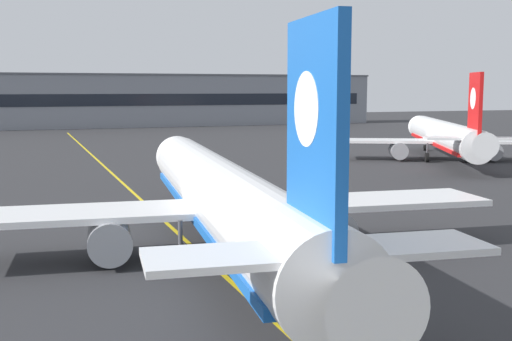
# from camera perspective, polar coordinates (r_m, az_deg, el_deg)

# --- Properties ---
(ground_plane) EXTENTS (400.00, 400.00, 0.00)m
(ground_plane) POSITION_cam_1_polar(r_m,az_deg,el_deg) (25.33, 3.36, -14.60)
(ground_plane) COLOR #2D2D30
(taxiway_centreline) EXTENTS (0.94, 180.00, 0.01)m
(taxiway_centreline) POSITION_cam_1_polar(r_m,az_deg,el_deg) (53.23, -9.61, -3.01)
(taxiway_centreline) COLOR yellow
(taxiway_centreline) RESTS_ON ground
(airliner_foreground) EXTENTS (32.33, 41.51, 11.65)m
(airliner_foreground) POSITION_cam_1_polar(r_m,az_deg,el_deg) (36.11, -2.99, -2.39)
(airliner_foreground) COLOR white
(airliner_foreground) RESTS_ON ground
(airliner_background) EXTENTS (29.46, 36.93, 11.05)m
(airliner_background) POSITION_cam_1_polar(r_m,az_deg,el_deg) (87.10, 16.28, 2.91)
(airliner_background) COLOR white
(airliner_background) RESTS_ON ground
(safety_cone_by_nose_gear) EXTENTS (0.44, 0.44, 0.55)m
(safety_cone_by_nose_gear) POSITION_cam_1_polar(r_m,az_deg,el_deg) (52.73, -6.82, -2.77)
(safety_cone_by_nose_gear) COLOR orange
(safety_cone_by_nose_gear) RESTS_ON ground
(terminal_building) EXTENTS (156.73, 12.40, 12.77)m
(terminal_building) POSITION_cam_1_polar(r_m,az_deg,el_deg) (159.56, -16.75, 5.91)
(terminal_building) COLOR gray
(terminal_building) RESTS_ON ground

